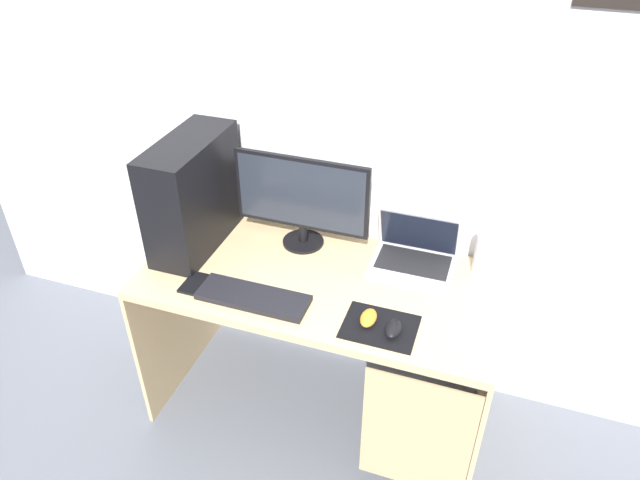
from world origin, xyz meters
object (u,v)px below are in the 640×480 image
object	(u,v)px
monitor	(302,199)
keyboard	(253,297)
mouse_left	(369,318)
cell_phone	(193,283)
pc_tower	(193,193)
speaker	(487,254)
mouse_right	(393,329)
laptop	(414,254)

from	to	relation	value
monitor	keyboard	bearing A→B (deg)	-96.58
monitor	mouse_left	distance (m)	0.58
monitor	cell_phone	xyz separation A→B (m)	(-0.30, -0.39, -0.21)
keyboard	monitor	bearing A→B (deg)	83.42
pc_tower	keyboard	bearing A→B (deg)	-36.43
speaker	keyboard	xyz separation A→B (m)	(-0.79, -0.45, -0.08)
keyboard	mouse_right	bearing A→B (deg)	-0.54
pc_tower	laptop	bearing A→B (deg)	8.87
speaker	mouse_right	xyz separation A→B (m)	(-0.26, -0.46, -0.07)
keyboard	mouse_left	size ratio (longest dim) A/B	4.38
pc_tower	speaker	distance (m)	1.19
mouse_right	cell_phone	size ratio (longest dim) A/B	0.74
speaker	mouse_right	distance (m)	0.53
pc_tower	laptop	distance (m)	0.92
laptop	cell_phone	xyz separation A→B (m)	(-0.77, -0.41, -0.04)
laptop	mouse_right	xyz separation A→B (m)	(0.01, -0.42, -0.02)
monitor	cell_phone	size ratio (longest dim) A/B	4.32
keyboard	pc_tower	bearing A→B (deg)	143.57
monitor	keyboard	world-z (taller)	monitor
cell_phone	mouse_left	bearing A→B (deg)	0.94
monitor	cell_phone	distance (m)	0.54
pc_tower	cell_phone	size ratio (longest dim) A/B	3.74
laptop	keyboard	xyz separation A→B (m)	(-0.52, -0.42, -0.03)
laptop	mouse_right	size ratio (longest dim) A/B	3.42
laptop	keyboard	size ratio (longest dim) A/B	0.78
laptop	keyboard	distance (m)	0.67
keyboard	mouse_right	world-z (taller)	mouse_right
laptop	mouse_left	size ratio (longest dim) A/B	3.42
mouse_left	mouse_right	xyz separation A→B (m)	(0.09, -0.02, 0.00)
mouse_right	cell_phone	distance (m)	0.79
laptop	mouse_right	bearing A→B (deg)	-88.13
pc_tower	monitor	world-z (taller)	pc_tower
monitor	mouse_right	xyz separation A→B (m)	(0.49, -0.40, -0.20)
pc_tower	monitor	xyz separation A→B (m)	(0.42, 0.12, -0.01)
keyboard	mouse_left	distance (m)	0.44
mouse_left	speaker	bearing A→B (deg)	50.69
mouse_right	mouse_left	bearing A→B (deg)	165.26
mouse_left	mouse_right	size ratio (longest dim) A/B	1.00
monitor	speaker	bearing A→B (deg)	4.04
laptop	speaker	size ratio (longest dim) A/B	1.88
laptop	cell_phone	bearing A→B (deg)	-152.14
monitor	mouse_right	world-z (taller)	monitor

